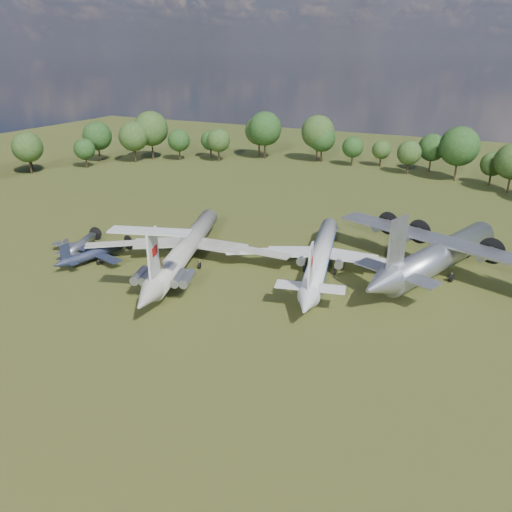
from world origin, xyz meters
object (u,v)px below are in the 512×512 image
at_px(an12_transport, 441,259).
at_px(tu104_jet, 320,259).
at_px(small_prop_northwest, 80,247).
at_px(person_on_il62, 161,263).
at_px(il62_airliner, 186,251).
at_px(small_prop_west, 95,256).

bearing_deg(an12_transport, tu104_jet, -138.24).
distance_m(small_prop_northwest, person_on_il62, 24.61).
xyz_separation_m(il62_airliner, small_prop_west, (-14.02, -6.28, -1.05)).
relative_size(il62_airliner, an12_transport, 1.08).
distance_m(il62_airliner, an12_transport, 40.29).
xyz_separation_m(small_prop_west, small_prop_northwest, (-5.28, 2.15, -0.11)).
bearing_deg(small_prop_west, small_prop_northwest, 172.13).
bearing_deg(person_on_il62, small_prop_west, -46.90).
distance_m(tu104_jet, small_prop_northwest, 41.50).
relative_size(small_prop_west, person_on_il62, 8.83).
xyz_separation_m(il62_airliner, an12_transport, (37.90, 13.66, 0.52)).
relative_size(il62_airliner, tu104_jet, 1.09).
relative_size(tu104_jet, small_prop_west, 2.63).
relative_size(tu104_jet, an12_transport, 0.99).
height_order(small_prop_west, person_on_il62, person_on_il62).
bearing_deg(small_prop_west, person_on_il62, -2.64).
bearing_deg(small_prop_northwest, tu104_jet, -2.45).
bearing_deg(il62_airliner, an12_transport, 2.09).
xyz_separation_m(tu104_jet, small_prop_west, (-34.73, -13.14, -0.91)).
xyz_separation_m(an12_transport, person_on_il62, (-34.17, -25.34, 2.54)).
relative_size(small_prop_northwest, person_on_il62, 7.97).
relative_size(tu104_jet, person_on_il62, 23.26).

